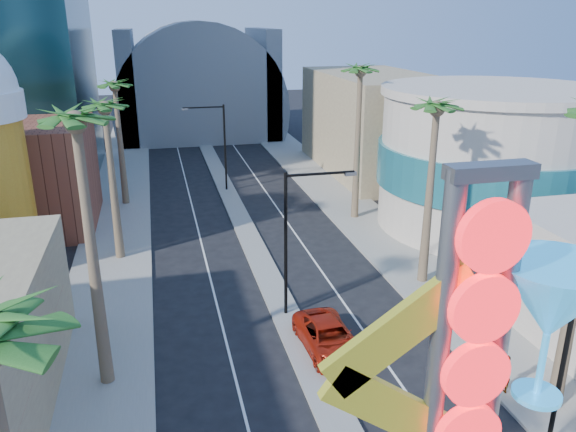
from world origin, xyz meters
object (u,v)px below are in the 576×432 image
object	(u,v)px
neon_sign	(497,391)
red_pickup	(329,338)
pedestrian_a	(503,374)
pedestrian_b	(438,282)

from	to	relation	value
neon_sign	red_pickup	distance (m)	14.73
neon_sign	pedestrian_a	world-z (taller)	neon_sign
red_pickup	pedestrian_a	size ratio (longest dim) A/B	2.79
neon_sign	red_pickup	bearing A→B (deg)	88.33
neon_sign	pedestrian_a	bearing A→B (deg)	51.68
pedestrian_a	pedestrian_b	size ratio (longest dim) A/B	0.95
red_pickup	pedestrian_a	xyz separation A→B (m)	(6.10, -4.97, 0.36)
red_pickup	pedestrian_b	world-z (taller)	pedestrian_b
neon_sign	pedestrian_a	xyz separation A→B (m)	(6.48, 8.20, -6.23)
neon_sign	red_pickup	size ratio (longest dim) A/B	2.42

